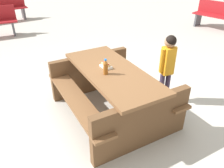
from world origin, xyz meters
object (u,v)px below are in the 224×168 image
picnic_table (112,89)px  hotdog_tray (106,66)px  park_bench_mid (5,8)px  soda_bottle (106,67)px  child_in_coat (168,61)px  park_bench_near (217,15)px

picnic_table → hotdog_tray: size_ratio=10.65×
hotdog_tray → park_bench_mid: park_bench_mid is taller
soda_bottle → hotdog_tray: size_ratio=1.21×
child_in_coat → park_bench_mid: size_ratio=0.76×
hotdog_tray → park_bench_mid: 6.71m
soda_bottle → park_bench_mid: bearing=-1.7°
park_bench_near → child_in_coat: bearing=113.4°
park_bench_near → park_bench_mid: bearing=46.4°
picnic_table → soda_bottle: soda_bottle is taller
soda_bottle → park_bench_near: bearing=-72.2°
picnic_table → park_bench_near: bearing=-72.2°
picnic_table → park_bench_mid: (6.82, -0.06, 0.00)m
picnic_table → park_bench_mid: size_ratio=1.29×
hotdog_tray → park_bench_near: bearing=-73.5°
hotdog_tray → park_bench_near: park_bench_near is taller
child_in_coat → soda_bottle: bearing=80.7°
soda_bottle → park_bench_mid: soda_bottle is taller
picnic_table → hotdog_tray: 0.36m
hotdog_tray → park_bench_mid: bearing=-0.7°
park_bench_near → park_bench_mid: (5.09, 5.34, 0.00)m
soda_bottle → park_bench_mid: 6.88m
picnic_table → child_in_coat: bearing=-103.2°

